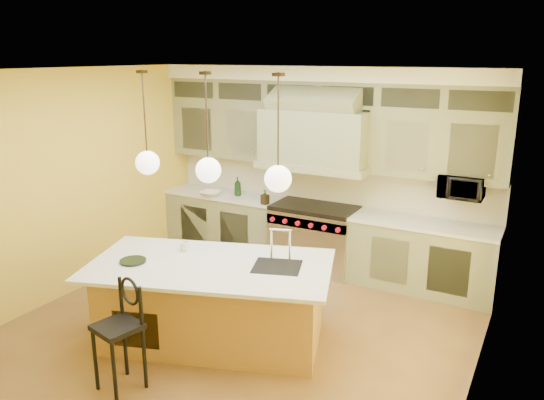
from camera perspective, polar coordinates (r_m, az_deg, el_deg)
The scene contains 18 objects.
floor at distance 6.23m, azimuth -3.84°, elevation -14.01°, with size 5.00×5.00×0.00m, color brown.
ceiling at distance 5.42m, azimuth -4.40°, elevation 13.74°, with size 5.00×5.00×0.00m, color white.
wall_back at distance 7.81m, azimuth 5.80°, elevation 3.49°, with size 5.00×5.00×0.00m, color gold.
wall_front at distance 3.93m, azimuth -24.39°, elevation -10.18°, with size 5.00×5.00×0.00m, color gold.
wall_left at distance 7.27m, azimuth -20.97°, elevation 1.64°, with size 5.00×5.00×0.00m, color gold.
wall_right at distance 4.85m, azimuth 21.76°, elevation -5.05°, with size 5.00×5.00×0.00m, color gold.
back_cabinetry at distance 7.58m, azimuth 5.01°, elevation 2.98°, with size 5.00×0.77×2.90m.
range at distance 7.76m, azimuth 4.58°, elevation -3.97°, with size 1.20×0.74×0.96m.
kitchen_island at distance 5.89m, azimuth -6.36°, elevation -10.72°, with size 2.84×2.08×1.35m.
counter_stool at distance 5.21m, azimuth -16.02°, elevation -13.18°, with size 0.45×0.45×1.08m.
microwave at distance 7.07m, azimuth 19.71°, elevation 1.37°, with size 0.54×0.37×0.30m, color black.
oil_bottle_a at distance 8.19m, azimuth -3.71°, elevation 1.47°, with size 0.11×0.11×0.29m, color black.
oil_bottle_b at distance 7.70m, azimuth -0.76°, elevation 0.31°, with size 0.10×0.10×0.21m, color black.
fruit_bowl at distance 8.22m, azimuth -6.65°, elevation 0.68°, with size 0.30×0.30×0.07m, color silver.
cup at distance 6.05m, azimuth -9.43°, elevation -4.94°, with size 0.11×0.11×0.10m, color silver.
pendant_left at distance 5.90m, azimuth -13.26°, elevation 4.20°, with size 0.26×0.26×1.11m.
pendant_center at distance 5.41m, azimuth -6.87°, elevation 3.51°, with size 0.26×0.26×1.11m.
pendant_right at distance 5.00m, azimuth 0.65°, elevation 2.63°, with size 0.26×0.26×1.11m.
Camera 1 is at (2.93, -4.56, 3.06)m, focal length 35.00 mm.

